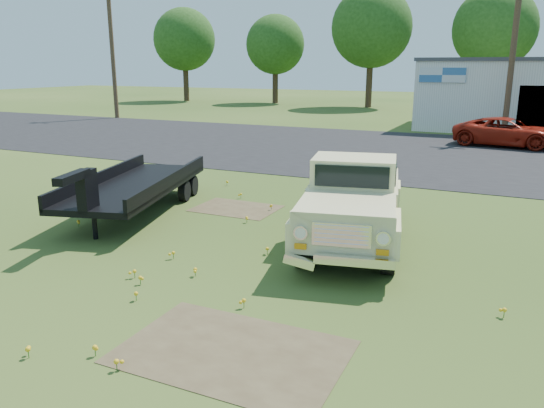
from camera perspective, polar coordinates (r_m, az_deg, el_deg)
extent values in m
plane|color=#2B4616|center=(10.47, -3.47, -6.28)|extent=(140.00, 140.00, 0.00)
cube|color=black|center=(24.33, 13.59, 5.47)|extent=(90.00, 14.00, 0.02)
cube|color=#4C3E28|center=(7.44, -4.27, -15.59)|extent=(3.00, 2.00, 0.01)
cube|color=#4C3E28|center=(14.30, -3.88, -0.49)|extent=(2.20, 1.60, 0.01)
cube|color=silver|center=(31.81, 17.85, 13.07)|extent=(2.50, 0.08, 0.80)
cylinder|color=#402E1E|center=(40.59, -16.78, 15.20)|extent=(0.30, 0.30, 9.00)
cylinder|color=#402E1E|center=(30.60, 24.52, 14.88)|extent=(0.30, 0.30, 9.00)
cylinder|color=#3D2A1B|center=(58.58, -9.23, 12.65)|extent=(0.56, 0.56, 3.60)
sphere|color=#1D4413|center=(58.61, -9.41, 17.07)|extent=(6.40, 6.40, 6.40)
cylinder|color=#3D2A1B|center=(54.56, 0.35, 12.51)|extent=(0.56, 0.56, 3.24)
sphere|color=#1D4413|center=(54.55, 0.36, 16.78)|extent=(5.76, 5.76, 5.76)
cylinder|color=#3D2A1B|center=(49.75, 10.39, 12.47)|extent=(0.56, 0.56, 3.96)
sphere|color=#1D4413|center=(49.83, 10.67, 18.19)|extent=(7.04, 7.04, 7.04)
cylinder|color=#3D2A1B|center=(49.19, 22.25, 11.51)|extent=(0.56, 0.56, 3.78)
sphere|color=#1D4413|center=(49.24, 22.81, 17.01)|extent=(6.72, 6.72, 6.72)
imported|color=maroon|center=(27.50, 23.99, 7.05)|extent=(5.05, 2.83, 1.33)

